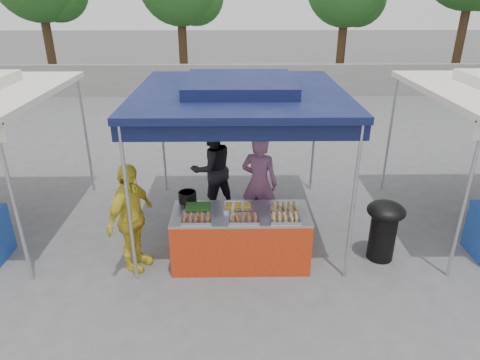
{
  "coord_description": "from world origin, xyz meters",
  "views": [
    {
      "loc": [
        -0.09,
        -5.56,
        3.81
      ],
      "look_at": [
        0.0,
        0.6,
        1.05
      ],
      "focal_mm": 32.0,
      "sensor_mm": 36.0,
      "label": 1
    }
  ],
  "objects_px": {
    "customer_person": "(131,218)",
    "wok_burner": "(384,226)",
    "helper_man": "(212,168)",
    "vendor_table": "(241,237)",
    "vendor_woman": "(259,183)",
    "cooking_pot": "(188,197)"
  },
  "relations": [
    {
      "from": "customer_person",
      "to": "wok_burner",
      "type": "bearing_deg",
      "value": -62.67
    },
    {
      "from": "helper_man",
      "to": "vendor_table",
      "type": "bearing_deg",
      "value": 76.56
    },
    {
      "from": "vendor_woman",
      "to": "customer_person",
      "type": "bearing_deg",
      "value": 50.71
    },
    {
      "from": "vendor_table",
      "to": "wok_burner",
      "type": "height_order",
      "value": "wok_burner"
    },
    {
      "from": "vendor_woman",
      "to": "helper_man",
      "type": "relative_size",
      "value": 1.0
    },
    {
      "from": "wok_burner",
      "to": "customer_person",
      "type": "relative_size",
      "value": 0.58
    },
    {
      "from": "customer_person",
      "to": "helper_man",
      "type": "bearing_deg",
      "value": -6.65
    },
    {
      "from": "wok_burner",
      "to": "customer_person",
      "type": "distance_m",
      "value": 3.74
    },
    {
      "from": "vendor_woman",
      "to": "cooking_pot",
      "type": "bearing_deg",
      "value": 50.41
    },
    {
      "from": "helper_man",
      "to": "customer_person",
      "type": "xyz_separation_m",
      "value": [
        -1.08,
        -1.78,
        -0.03
      ]
    },
    {
      "from": "wok_burner",
      "to": "vendor_woman",
      "type": "height_order",
      "value": "vendor_woman"
    },
    {
      "from": "wok_burner",
      "to": "customer_person",
      "type": "height_order",
      "value": "customer_person"
    },
    {
      "from": "cooking_pot",
      "to": "vendor_woman",
      "type": "bearing_deg",
      "value": 30.41
    },
    {
      "from": "cooking_pot",
      "to": "vendor_woman",
      "type": "height_order",
      "value": "vendor_woman"
    },
    {
      "from": "cooking_pot",
      "to": "wok_burner",
      "type": "height_order",
      "value": "cooking_pot"
    },
    {
      "from": "vendor_woman",
      "to": "customer_person",
      "type": "xyz_separation_m",
      "value": [
        -1.9,
        -1.13,
        -0.02
      ]
    },
    {
      "from": "vendor_table",
      "to": "helper_man",
      "type": "height_order",
      "value": "helper_man"
    },
    {
      "from": "cooking_pot",
      "to": "vendor_woman",
      "type": "distance_m",
      "value": 1.31
    },
    {
      "from": "cooking_pot",
      "to": "wok_burner",
      "type": "relative_size",
      "value": 0.28
    },
    {
      "from": "helper_man",
      "to": "customer_person",
      "type": "relative_size",
      "value": 1.03
    },
    {
      "from": "customer_person",
      "to": "cooking_pot",
      "type": "bearing_deg",
      "value": -34.23
    },
    {
      "from": "cooking_pot",
      "to": "helper_man",
      "type": "xyz_separation_m",
      "value": [
        0.31,
        1.31,
        -0.08
      ]
    }
  ]
}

